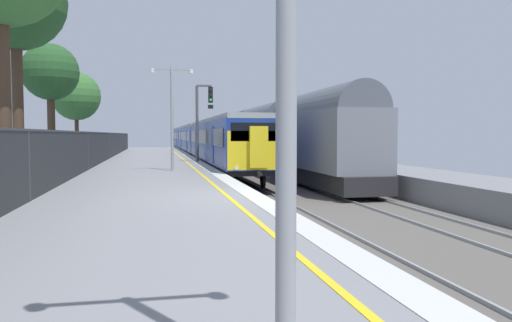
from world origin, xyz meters
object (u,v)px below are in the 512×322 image
commuter_train_at_platform (197,139)px  freight_train_adjacent_track (265,135)px  platform_lamp_mid (172,109)px  background_tree_left (51,74)px  signal_gantry (202,114)px  background_tree_centre (75,98)px  background_tree_right (10,4)px

commuter_train_at_platform → freight_train_adjacent_track: 15.36m
freight_train_adjacent_track → platform_lamp_mid: size_ratio=7.96×
commuter_train_at_platform → background_tree_left: bearing=-111.5°
signal_gantry → commuter_train_at_platform: bearing=86.0°
platform_lamp_mid → background_tree_left: 7.59m
platform_lamp_mid → background_tree_centre: size_ratio=0.78×
signal_gantry → platform_lamp_mid: size_ratio=0.99×
background_tree_right → commuter_train_at_platform: bearing=73.6°
freight_train_adjacent_track → platform_lamp_mid: (-7.57, -13.82, 1.22)m
platform_lamp_mid → background_tree_left: background_tree_left is taller
freight_train_adjacent_track → background_tree_left: background_tree_left is taller
platform_lamp_mid → background_tree_left: bearing=146.3°
platform_lamp_mid → background_tree_centre: background_tree_centre is taller
commuter_train_at_platform → background_tree_right: bearing=-106.4°
platform_lamp_mid → background_tree_right: (-5.99, -3.74, 3.60)m
freight_train_adjacent_track → platform_lamp_mid: platform_lamp_mid is taller
freight_train_adjacent_track → platform_lamp_mid: bearing=-118.7°
commuter_train_at_platform → freight_train_adjacent_track: freight_train_adjacent_track is taller
freight_train_adjacent_track → commuter_train_at_platform: bearing=105.1°
platform_lamp_mid → signal_gantry: bearing=74.7°
commuter_train_at_platform → platform_lamp_mid: 28.91m
signal_gantry → background_tree_right: background_tree_right is taller
commuter_train_at_platform → background_tree_right: 34.17m
freight_train_adjacent_track → background_tree_right: bearing=-127.7°
freight_train_adjacent_track → background_tree_right: 22.70m
freight_train_adjacent_track → background_tree_centre: size_ratio=6.19×
background_tree_centre → background_tree_right: size_ratio=0.73×
platform_lamp_mid → commuter_train_at_platform: bearing=82.9°
freight_train_adjacent_track → background_tree_right: (-13.56, -17.56, 4.82)m
freight_train_adjacent_track → background_tree_left: 17.09m
background_tree_right → signal_gantry: bearing=54.7°
commuter_train_at_platform → background_tree_left: size_ratio=9.82×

